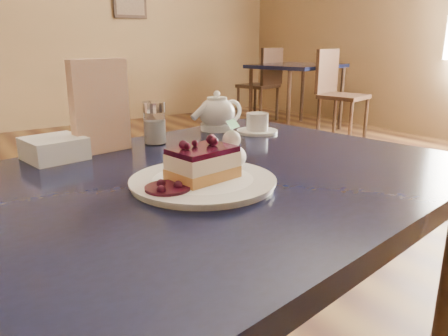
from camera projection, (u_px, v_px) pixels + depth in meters
main_table at (187, 216)px, 0.89m from camera, size 1.34×0.99×0.77m
dessert_plate at (203, 182)px, 0.83m from camera, size 0.27×0.27×0.01m
cheesecake_slice at (203, 164)px, 0.82m from camera, size 0.13×0.10×0.06m
whipped_cream at (232, 157)px, 0.89m from camera, size 0.06×0.06×0.05m
berry_sauce at (168, 188)px, 0.77m from camera, size 0.08×0.08×0.01m
tea_set at (225, 116)px, 1.33m from camera, size 0.24×0.22×0.11m
menu_card at (100, 107)px, 1.05m from camera, size 0.15×0.05×0.23m
sugar_shaker at (154, 123)px, 1.15m from camera, size 0.06×0.06×0.11m
napkin_stack at (54, 148)px, 1.01m from camera, size 0.14×0.14×0.05m
bg_table_far_right at (295, 123)px, 5.35m from camera, size 1.20×1.88×1.25m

